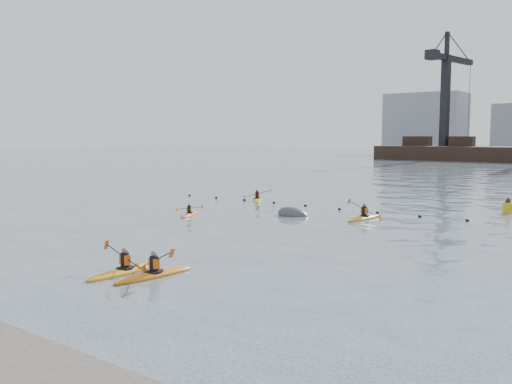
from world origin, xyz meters
TOP-DOWN VIEW (x-y plane):
  - ground at (0.00, 0.00)m, footprint 400.00×400.00m
  - float_line at (-0.50, 22.53)m, footprint 33.24×0.73m
  - kayaker_0 at (1.15, 1.33)m, footprint 2.47×3.61m
  - kayaker_1 at (-0.16, 1.04)m, footprint 2.46×3.61m
  - kayaker_2 at (-8.89, 13.90)m, footprint 1.81×2.86m
  - kayaker_3 at (1.37, 19.36)m, footprint 2.54×3.73m
  - kayaker_5 at (-10.08, 23.27)m, footprint 2.63×3.09m
  - mooring_buoy at (-3.11, 17.94)m, footprint 2.67×1.91m
  - nav_buoy at (8.21, 27.90)m, footprint 0.69×0.69m

SIDE VIEW (x-z plane):
  - ground at x=0.00m, z-range 0.00..0.00m
  - mooring_buoy at x=-3.11m, z-range -0.78..0.78m
  - float_line at x=-0.50m, z-range -0.09..0.15m
  - kayaker_2 at x=-8.89m, z-range -0.37..0.55m
  - kayaker_5 at x=-10.08m, z-range -0.47..0.68m
  - kayaker_0 at x=1.15m, z-range -0.59..0.81m
  - kayaker_1 at x=-0.16m, z-range -0.54..0.76m
  - kayaker_3 at x=1.37m, z-range -0.58..0.81m
  - nav_buoy at x=8.21m, z-range -0.25..1.01m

